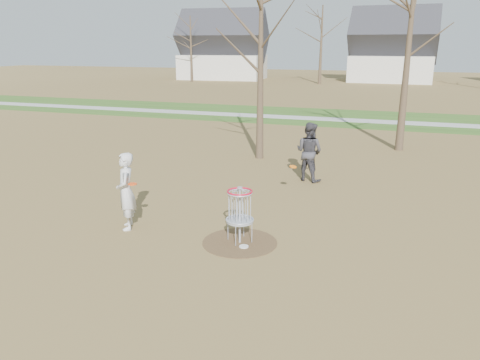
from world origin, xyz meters
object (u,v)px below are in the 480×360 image
(disc_grounded, at_px, (244,246))
(disc_golf_basket, at_px, (240,206))
(player_throwing, at_px, (309,152))
(player_standing, at_px, (126,191))

(disc_grounded, distance_m, disc_golf_basket, 0.94)
(disc_grounded, height_order, disc_golf_basket, disc_golf_basket)
(player_throwing, bearing_deg, disc_golf_basket, 105.55)
(disc_grounded, relative_size, disc_golf_basket, 0.16)
(player_throwing, xyz_separation_m, disc_grounded, (-0.37, -6.07, -1.00))
(player_throwing, bearing_deg, disc_grounded, 107.40)
(player_standing, bearing_deg, disc_grounded, 57.16)
(player_standing, relative_size, disc_grounded, 9.00)
(disc_grounded, bearing_deg, disc_golf_basket, 128.00)
(player_throwing, height_order, disc_golf_basket, player_throwing)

